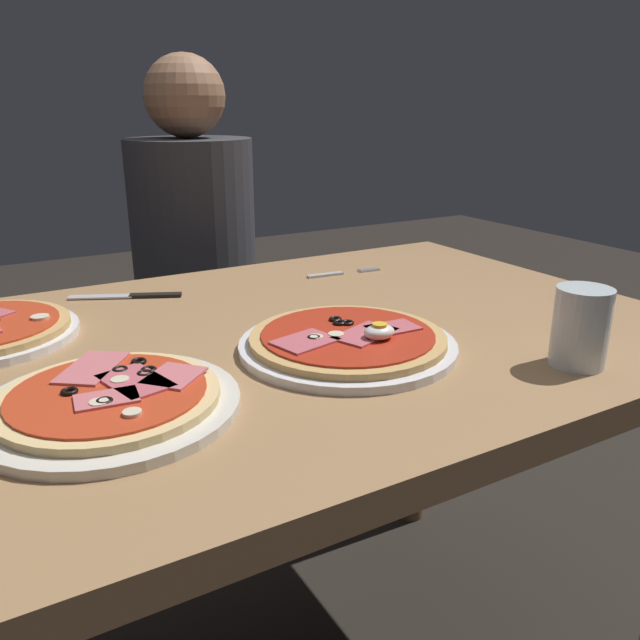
% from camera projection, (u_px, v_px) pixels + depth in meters
% --- Properties ---
extents(dining_table, '(1.20, 0.82, 0.74)m').
position_uv_depth(dining_table, '(292.00, 400.00, 1.00)').
color(dining_table, '#9E754C').
rests_on(dining_table, ground).
extents(pizza_foreground, '(0.30, 0.30, 0.05)m').
position_uv_depth(pizza_foreground, '(348.00, 342.00, 0.89)').
color(pizza_foreground, white).
rests_on(pizza_foreground, dining_table).
extents(pizza_across_left, '(0.29, 0.29, 0.03)m').
position_uv_depth(pizza_across_left, '(110.00, 401.00, 0.71)').
color(pizza_across_left, silver).
rests_on(pizza_across_left, dining_table).
extents(water_glass_near, '(0.07, 0.07, 0.10)m').
position_uv_depth(water_glass_near, '(580.00, 333.00, 0.83)').
color(water_glass_near, silver).
rests_on(water_glass_near, dining_table).
extents(fork, '(0.16, 0.03, 0.00)m').
position_uv_depth(fork, '(338.00, 273.00, 1.28)').
color(fork, silver).
rests_on(fork, dining_table).
extents(knife, '(0.18, 0.10, 0.01)m').
position_uv_depth(knife, '(133.00, 296.00, 1.13)').
color(knife, silver).
rests_on(knife, dining_table).
extents(diner_person, '(0.32, 0.32, 1.18)m').
position_uv_depth(diner_person, '(198.00, 299.00, 1.73)').
color(diner_person, black).
rests_on(diner_person, ground).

